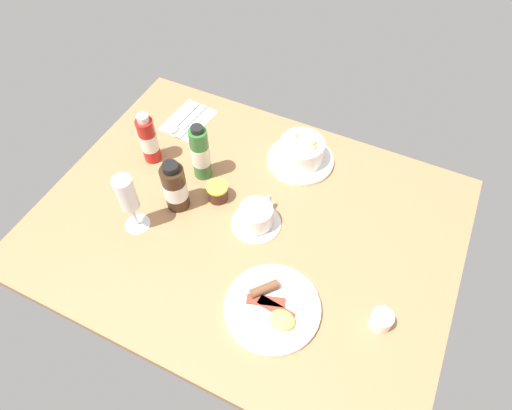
# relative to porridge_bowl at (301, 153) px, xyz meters

# --- Properties ---
(ground_plane) EXTENTS (1.10, 0.84, 0.03)m
(ground_plane) POSITION_rel_porridge_bowl_xyz_m (0.05, 0.26, -0.05)
(ground_plane) COLOR #A8754C
(porridge_bowl) EXTENTS (0.20, 0.20, 0.09)m
(porridge_bowl) POSITION_rel_porridge_bowl_xyz_m (0.00, 0.00, 0.00)
(porridge_bowl) COLOR white
(porridge_bowl) RESTS_ON ground_plane
(cutlery_setting) EXTENTS (0.13, 0.17, 0.01)m
(cutlery_setting) POSITION_rel_porridge_bowl_xyz_m (0.39, -0.01, -0.04)
(cutlery_setting) COLOR white
(cutlery_setting) RESTS_ON ground_plane
(coffee_cup) EXTENTS (0.13, 0.14, 0.07)m
(coffee_cup) POSITION_rel_porridge_bowl_xyz_m (0.02, 0.26, -0.01)
(coffee_cup) COLOR white
(coffee_cup) RESTS_ON ground_plane
(creamer_jug) EXTENTS (0.05, 0.06, 0.05)m
(creamer_jug) POSITION_rel_porridge_bowl_xyz_m (-0.35, 0.39, -0.01)
(creamer_jug) COLOR white
(creamer_jug) RESTS_ON ground_plane
(wine_glass) EXTENTS (0.07, 0.07, 0.18)m
(wine_glass) POSITION_rel_porridge_bowl_xyz_m (0.31, 0.40, 0.08)
(wine_glass) COLOR white
(wine_glass) RESTS_ON ground_plane
(jam_jar) EXTENTS (0.06, 0.06, 0.05)m
(jam_jar) POSITION_rel_porridge_bowl_xyz_m (0.16, 0.23, -0.01)
(jam_jar) COLOR #412218
(jam_jar) RESTS_ON ground_plane
(sauce_bottle_red) EXTENTS (0.05, 0.05, 0.17)m
(sauce_bottle_red) POSITION_rel_porridge_bowl_xyz_m (0.40, 0.18, 0.04)
(sauce_bottle_red) COLOR #B21E19
(sauce_bottle_red) RESTS_ON ground_plane
(sauce_bottle_green) EXTENTS (0.05, 0.05, 0.18)m
(sauce_bottle_green) POSITION_rel_porridge_bowl_xyz_m (0.24, 0.17, 0.05)
(sauce_bottle_green) COLOR #337233
(sauce_bottle_green) RESTS_ON ground_plane
(sauce_bottle_brown) EXTENTS (0.06, 0.06, 0.16)m
(sauce_bottle_brown) POSITION_rel_porridge_bowl_xyz_m (0.24, 0.29, 0.03)
(sauce_bottle_brown) COLOR #382314
(sauce_bottle_brown) RESTS_ON ground_plane
(breakfast_plate) EXTENTS (0.23, 0.23, 0.04)m
(breakfast_plate) POSITION_rel_porridge_bowl_xyz_m (-0.12, 0.46, -0.03)
(breakfast_plate) COLOR white
(breakfast_plate) RESTS_ON ground_plane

